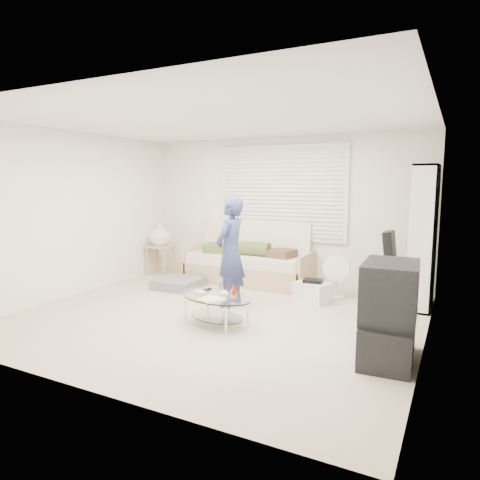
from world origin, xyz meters
The scene contains 13 objects.
ground centered at (0.00, 0.00, 0.00)m, with size 5.00×5.00×0.00m, color #C5B699.
room_shell centered at (0.00, 0.48, 1.63)m, with size 5.02×4.52×2.51m.
window_blinds centered at (0.00, 2.20, 1.55)m, with size 2.32×0.08×1.62m.
futon_sofa centered at (-0.44, 1.88, 0.35)m, with size 2.18×0.88×1.07m.
grey_floor_pillow centered at (-1.32, 1.00, 0.08)m, with size 0.69×0.69×0.16m, color slate.
side_table centered at (-2.22, 1.71, 0.72)m, with size 0.49×0.40×0.97m.
bookshelf centered at (2.32, 1.67, 0.99)m, with size 0.31×0.83×1.97m.
guitar_case centered at (1.94, 1.52, 0.46)m, with size 0.38×0.38×1.05m.
floor_fan centered at (1.16, 1.59, 0.38)m, with size 0.40×0.27×0.66m.
storage_bin centered at (0.92, 1.21, 0.15)m, with size 0.56×0.47×0.34m.
tv_unit centered at (2.20, -0.43, 0.47)m, with size 0.54×0.92×0.98m.
coffee_table centered at (0.18, -0.31, 0.30)m, with size 1.11×0.84×0.49m.
standing_person centered at (-0.06, 0.49, 0.77)m, with size 0.56×0.37×1.54m, color navy.
Camera 1 is at (2.75, -4.68, 1.74)m, focal length 32.00 mm.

